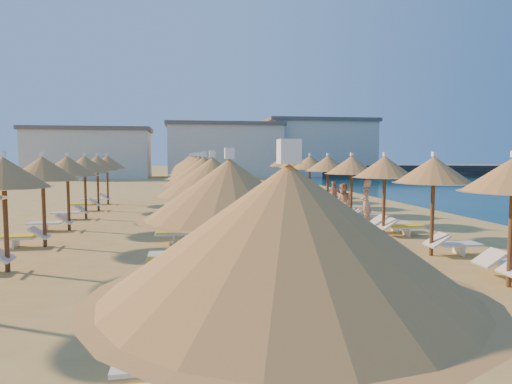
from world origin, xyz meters
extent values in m
plane|color=tan|center=(0.00, 0.00, 0.00)|extent=(220.00, 220.00, 0.00)
cube|color=black|center=(27.42, 42.94, 0.75)|extent=(30.19, 9.96, 1.50)
cube|color=silver|center=(-15.15, 45.72, 3.00)|extent=(15.00, 8.00, 6.00)
cube|color=#59514C|center=(-15.15, 45.72, 6.25)|extent=(15.60, 8.48, 0.50)
cube|color=silver|center=(2.28, 45.91, 3.40)|extent=(15.00, 8.00, 6.80)
cube|color=#59514C|center=(2.28, 45.91, 7.05)|extent=(15.60, 8.48, 0.50)
cube|color=silver|center=(16.08, 47.36, 3.80)|extent=(15.00, 8.00, 7.60)
cube|color=#59514C|center=(16.08, 47.36, 7.85)|extent=(15.60, 8.48, 0.50)
cylinder|color=brown|center=(3.79, -7.35, 1.21)|extent=(0.12, 0.12, 2.42)
cylinder|color=brown|center=(3.79, -4.08, 1.21)|extent=(0.12, 0.12, 2.42)
cone|color=#96632B|center=(3.79, -4.08, 2.56)|extent=(2.20, 2.20, 0.77)
cone|color=#96632B|center=(3.79, -4.08, 2.23)|extent=(2.37, 2.37, 0.12)
cube|color=white|center=(3.79, -4.08, 3.01)|extent=(0.12, 0.12, 0.14)
cylinder|color=brown|center=(3.79, -0.82, 1.21)|extent=(0.12, 0.12, 2.42)
cone|color=#96632B|center=(3.79, -0.82, 2.56)|extent=(2.20, 2.20, 0.77)
cone|color=#96632B|center=(3.79, -0.82, 2.23)|extent=(2.37, 2.37, 0.12)
cube|color=white|center=(3.79, -0.82, 3.01)|extent=(0.12, 0.12, 0.14)
cylinder|color=brown|center=(3.79, 2.45, 1.21)|extent=(0.12, 0.12, 2.42)
cone|color=#96632B|center=(3.79, 2.45, 2.56)|extent=(2.20, 2.20, 0.77)
cone|color=#96632B|center=(3.79, 2.45, 2.23)|extent=(2.37, 2.37, 0.12)
cube|color=white|center=(3.79, 2.45, 3.01)|extent=(0.12, 0.12, 0.14)
cylinder|color=brown|center=(3.79, 5.72, 1.21)|extent=(0.12, 0.12, 2.42)
cone|color=#96632B|center=(3.79, 5.72, 2.56)|extent=(2.20, 2.20, 0.77)
cone|color=#96632B|center=(3.79, 5.72, 2.23)|extent=(2.37, 2.37, 0.12)
cube|color=white|center=(3.79, 5.72, 3.01)|extent=(0.12, 0.12, 0.14)
cylinder|color=brown|center=(3.79, 8.98, 1.21)|extent=(0.12, 0.12, 2.42)
cone|color=#96632B|center=(3.79, 8.98, 2.56)|extent=(2.20, 2.20, 0.77)
cone|color=#96632B|center=(3.79, 8.98, 2.23)|extent=(2.37, 2.37, 0.12)
cube|color=white|center=(3.79, 8.98, 3.01)|extent=(0.12, 0.12, 0.14)
cylinder|color=brown|center=(3.79, 12.25, 1.21)|extent=(0.12, 0.12, 2.42)
cone|color=#96632B|center=(3.79, 12.25, 2.56)|extent=(2.20, 2.20, 0.77)
cone|color=#96632B|center=(3.79, 12.25, 2.23)|extent=(2.37, 2.37, 0.12)
cube|color=white|center=(3.79, 12.25, 3.01)|extent=(0.12, 0.12, 0.14)
cylinder|color=brown|center=(3.79, 15.51, 1.21)|extent=(0.12, 0.12, 2.42)
cone|color=#96632B|center=(3.79, 15.51, 2.56)|extent=(2.20, 2.20, 0.77)
cone|color=#96632B|center=(3.79, 15.51, 2.23)|extent=(2.37, 2.37, 0.12)
cube|color=white|center=(3.79, 15.51, 3.01)|extent=(0.12, 0.12, 0.14)
cone|color=#96632B|center=(-2.92, -13.88, 2.56)|extent=(2.20, 2.20, 0.77)
cone|color=#96632B|center=(-2.92, -13.88, 2.23)|extent=(2.37, 2.37, 0.12)
cube|color=white|center=(-2.92, -13.88, 3.01)|extent=(0.12, 0.12, 0.14)
cylinder|color=brown|center=(-2.92, -10.61, 1.21)|extent=(0.12, 0.12, 2.42)
cone|color=#96632B|center=(-2.92, -10.61, 2.56)|extent=(2.20, 2.20, 0.77)
cone|color=#96632B|center=(-2.92, -10.61, 2.23)|extent=(2.37, 2.37, 0.12)
cube|color=white|center=(-2.92, -10.61, 3.01)|extent=(0.12, 0.12, 0.14)
cylinder|color=brown|center=(-2.92, -7.35, 1.21)|extent=(0.12, 0.12, 2.42)
cone|color=#96632B|center=(-2.92, -7.35, 2.56)|extent=(2.20, 2.20, 0.77)
cone|color=#96632B|center=(-2.92, -7.35, 2.23)|extent=(2.37, 2.37, 0.12)
cube|color=white|center=(-2.92, -7.35, 3.01)|extent=(0.12, 0.12, 0.14)
cylinder|color=brown|center=(-2.92, -4.08, 1.21)|extent=(0.12, 0.12, 2.42)
cone|color=#96632B|center=(-2.92, -4.08, 2.56)|extent=(2.20, 2.20, 0.77)
cone|color=#96632B|center=(-2.92, -4.08, 2.23)|extent=(2.37, 2.37, 0.12)
cube|color=white|center=(-2.92, -4.08, 3.01)|extent=(0.12, 0.12, 0.14)
cylinder|color=brown|center=(-2.92, -0.82, 1.21)|extent=(0.12, 0.12, 2.42)
cone|color=#96632B|center=(-2.92, -0.82, 2.56)|extent=(2.20, 2.20, 0.77)
cone|color=#96632B|center=(-2.92, -0.82, 2.23)|extent=(2.37, 2.37, 0.12)
cube|color=white|center=(-2.92, -0.82, 3.01)|extent=(0.12, 0.12, 0.14)
cylinder|color=brown|center=(-2.92, 2.45, 1.21)|extent=(0.12, 0.12, 2.42)
cone|color=#96632B|center=(-2.92, 2.45, 2.56)|extent=(2.20, 2.20, 0.77)
cone|color=#96632B|center=(-2.92, 2.45, 2.23)|extent=(2.37, 2.37, 0.12)
cube|color=white|center=(-2.92, 2.45, 3.01)|extent=(0.12, 0.12, 0.14)
cylinder|color=brown|center=(-2.92, 5.72, 1.21)|extent=(0.12, 0.12, 2.42)
cone|color=#96632B|center=(-2.92, 5.72, 2.56)|extent=(2.20, 2.20, 0.77)
cone|color=#96632B|center=(-2.92, 5.72, 2.23)|extent=(2.37, 2.37, 0.12)
cube|color=white|center=(-2.92, 5.72, 3.01)|extent=(0.12, 0.12, 0.14)
cylinder|color=brown|center=(-2.92, 8.98, 1.21)|extent=(0.12, 0.12, 2.42)
cone|color=#96632B|center=(-2.92, 8.98, 2.56)|extent=(2.20, 2.20, 0.77)
cone|color=#96632B|center=(-2.92, 8.98, 2.23)|extent=(2.37, 2.37, 0.12)
cube|color=white|center=(-2.92, 8.98, 3.01)|extent=(0.12, 0.12, 0.14)
cylinder|color=brown|center=(-2.92, 12.25, 1.21)|extent=(0.12, 0.12, 2.42)
cone|color=#96632B|center=(-2.92, 12.25, 2.56)|extent=(2.20, 2.20, 0.77)
cone|color=#96632B|center=(-2.92, 12.25, 2.23)|extent=(2.37, 2.37, 0.12)
cube|color=white|center=(-2.92, 12.25, 3.01)|extent=(0.12, 0.12, 0.14)
cylinder|color=brown|center=(-2.92, 15.51, 1.21)|extent=(0.12, 0.12, 2.42)
cone|color=#96632B|center=(-2.92, 15.51, 2.56)|extent=(2.20, 2.20, 0.77)
cone|color=#96632B|center=(-2.92, 15.51, 2.23)|extent=(2.37, 2.37, 0.12)
cube|color=white|center=(-2.92, 15.51, 3.01)|extent=(0.12, 0.12, 0.14)
cylinder|color=brown|center=(-7.95, -4.08, 1.21)|extent=(0.12, 0.12, 2.42)
cone|color=#96632B|center=(-7.95, -4.08, 2.56)|extent=(2.20, 2.20, 0.77)
cone|color=#96632B|center=(-7.95, -4.08, 2.23)|extent=(2.37, 2.37, 0.12)
cube|color=white|center=(-7.95, -4.08, 3.01)|extent=(0.12, 0.12, 0.14)
cylinder|color=brown|center=(-7.95, -0.82, 1.21)|extent=(0.12, 0.12, 2.42)
cone|color=#96632B|center=(-7.95, -0.82, 2.56)|extent=(2.20, 2.20, 0.77)
cone|color=#96632B|center=(-7.95, -0.82, 2.23)|extent=(2.37, 2.37, 0.12)
cube|color=white|center=(-7.95, -0.82, 3.01)|extent=(0.12, 0.12, 0.14)
cylinder|color=brown|center=(-7.95, 2.45, 1.21)|extent=(0.12, 0.12, 2.42)
cone|color=#96632B|center=(-7.95, 2.45, 2.56)|extent=(2.20, 2.20, 0.77)
cone|color=#96632B|center=(-7.95, 2.45, 2.23)|extent=(2.37, 2.37, 0.12)
cube|color=white|center=(-7.95, 2.45, 3.01)|extent=(0.12, 0.12, 0.14)
cylinder|color=brown|center=(-7.95, 5.72, 1.21)|extent=(0.12, 0.12, 2.42)
cone|color=#96632B|center=(-7.95, 5.72, 2.56)|extent=(2.20, 2.20, 0.77)
cone|color=#96632B|center=(-7.95, 5.72, 2.23)|extent=(2.37, 2.37, 0.12)
cube|color=white|center=(-7.95, 5.72, 3.01)|extent=(0.12, 0.12, 0.14)
cylinder|color=brown|center=(-7.95, 8.98, 1.21)|extent=(0.12, 0.12, 2.42)
cone|color=#96632B|center=(-7.95, 8.98, 2.56)|extent=(2.20, 2.20, 0.77)
cone|color=#96632B|center=(-7.95, 8.98, 2.23)|extent=(2.37, 2.37, 0.12)
cube|color=white|center=(-7.95, 8.98, 3.01)|extent=(0.12, 0.12, 0.14)
cylinder|color=brown|center=(-7.95, 12.25, 1.21)|extent=(0.12, 0.12, 2.42)
cone|color=#96632B|center=(-7.95, 12.25, 2.56)|extent=(2.20, 2.20, 0.77)
cone|color=#96632B|center=(-7.95, 12.25, 2.23)|extent=(2.37, 2.37, 0.12)
cube|color=white|center=(-7.95, 12.25, 3.01)|extent=(0.12, 0.12, 0.14)
cube|color=silver|center=(-3.82, -10.61, 0.32)|extent=(1.23, 0.64, 0.06)
cube|color=silver|center=(-3.82, -10.61, 0.16)|extent=(0.06, 0.58, 0.32)
cube|color=silver|center=(-3.08, -10.61, 0.46)|extent=(0.58, 0.64, 0.40)
cube|color=silver|center=(-3.08, -11.51, 0.46)|extent=(0.58, 0.64, 0.40)
cube|color=silver|center=(3.95, -6.45, 0.46)|extent=(0.58, 0.64, 0.40)
cube|color=silver|center=(-3.82, -7.35, 0.32)|extent=(1.23, 0.64, 0.06)
cube|color=silver|center=(-3.82, -7.35, 0.16)|extent=(0.06, 0.58, 0.32)
cube|color=silver|center=(-3.08, -7.35, 0.46)|extent=(0.58, 0.64, 0.40)
cube|color=silver|center=(4.69, -4.08, 0.32)|extent=(1.23, 0.64, 0.06)
cube|color=silver|center=(4.69, -4.08, 0.16)|extent=(0.06, 0.58, 0.32)
cube|color=silver|center=(3.95, -4.08, 0.46)|extent=(0.58, 0.64, 0.40)
cube|color=silver|center=(-3.82, -4.08, 0.32)|extent=(1.23, 0.64, 0.06)
cube|color=silver|center=(-3.82, -4.08, 0.16)|extent=(0.06, 0.58, 0.32)
cube|color=silver|center=(-3.08, -4.08, 0.46)|extent=(0.58, 0.64, 0.40)
cube|color=silver|center=(-3.82, -4.98, 0.32)|extent=(1.23, 0.64, 0.06)
cube|color=silver|center=(-3.82, -4.98, 0.16)|extent=(0.06, 0.58, 0.32)
cube|color=silver|center=(-3.08, -4.98, 0.46)|extent=(0.58, 0.64, 0.40)
cube|color=yellow|center=(-3.82, -4.98, 0.38)|extent=(1.18, 0.59, 0.05)
cube|color=silver|center=(4.69, -0.82, 0.32)|extent=(1.23, 0.64, 0.06)
cube|color=silver|center=(4.69, -0.82, 0.16)|extent=(0.06, 0.58, 0.32)
cube|color=silver|center=(3.95, -0.82, 0.46)|extent=(0.58, 0.64, 0.40)
cube|color=yellow|center=(4.69, -0.82, 0.38)|extent=(1.18, 0.59, 0.05)
cube|color=silver|center=(4.69, 0.08, 0.32)|extent=(1.23, 0.64, 0.06)
cube|color=silver|center=(4.69, 0.08, 0.16)|extent=(0.06, 0.58, 0.32)
cube|color=silver|center=(3.95, 0.08, 0.46)|extent=(0.58, 0.64, 0.40)
cube|color=silver|center=(-3.82, -0.82, 0.32)|extent=(1.23, 0.64, 0.06)
cube|color=silver|center=(-3.82, -0.82, 0.16)|extent=(0.06, 0.58, 0.32)
cube|color=silver|center=(-3.08, -0.82, 0.46)|extent=(0.58, 0.64, 0.40)
cube|color=yellow|center=(-3.82, -0.82, 0.38)|extent=(1.18, 0.59, 0.05)
cube|color=silver|center=(4.69, 2.45, 0.32)|extent=(1.23, 0.64, 0.06)
cube|color=silver|center=(4.69, 2.45, 0.16)|extent=(0.06, 0.58, 0.32)
cube|color=silver|center=(3.95, 2.45, 0.46)|extent=(0.58, 0.64, 0.40)
cube|color=silver|center=(-3.82, 2.45, 0.32)|extent=(1.23, 0.64, 0.06)
cube|color=silver|center=(-3.82, 2.45, 0.16)|extent=(0.06, 0.58, 0.32)
cube|color=silver|center=(-3.08, 2.45, 0.46)|extent=(0.58, 0.64, 0.40)
cube|color=silver|center=(-3.82, 1.55, 0.32)|extent=(1.23, 0.64, 0.06)
cube|color=silver|center=(-3.82, 1.55, 0.16)|extent=(0.06, 0.58, 0.32)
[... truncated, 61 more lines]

